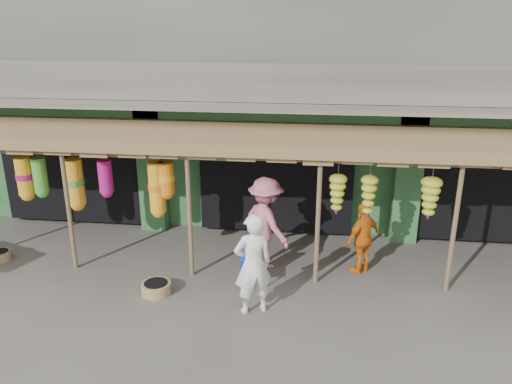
# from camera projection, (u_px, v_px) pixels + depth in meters

# --- Properties ---
(ground) EXTENTS (80.00, 80.00, 0.00)m
(ground) POSITION_uv_depth(u_px,v_px,m) (266.00, 274.00, 10.21)
(ground) COLOR #514C47
(ground) RESTS_ON ground
(building) EXTENTS (16.40, 6.80, 7.00)m
(building) POSITION_uv_depth(u_px,v_px,m) (286.00, 80.00, 13.67)
(building) COLOR gray
(building) RESTS_ON ground
(awning) EXTENTS (14.00, 2.70, 2.79)m
(awning) POSITION_uv_depth(u_px,v_px,m) (263.00, 143.00, 10.13)
(awning) COLOR brown
(awning) RESTS_ON ground
(blue_chair) EXTENTS (0.47, 0.48, 0.90)m
(blue_chair) POSITION_uv_depth(u_px,v_px,m) (251.00, 261.00, 9.67)
(blue_chair) COLOR #1939A4
(blue_chair) RESTS_ON ground
(basket_mid) EXTENTS (0.58, 0.58, 0.22)m
(basket_mid) POSITION_uv_depth(u_px,v_px,m) (156.00, 288.00, 9.47)
(basket_mid) COLOR brown
(basket_mid) RESTS_ON ground
(basket_right) EXTENTS (0.44, 0.44, 0.20)m
(basket_right) POSITION_uv_depth(u_px,v_px,m) (1.00, 256.00, 10.79)
(basket_right) COLOR olive
(basket_right) RESTS_ON ground
(person_front) EXTENTS (0.80, 0.69, 1.86)m
(person_front) POSITION_uv_depth(u_px,v_px,m) (253.00, 264.00, 8.62)
(person_front) COLOR white
(person_front) RESTS_ON ground
(person_vendor) EXTENTS (0.90, 0.87, 1.51)m
(person_vendor) POSITION_uv_depth(u_px,v_px,m) (363.00, 238.00, 10.08)
(person_vendor) COLOR orange
(person_vendor) RESTS_ON ground
(person_shopper) EXTENTS (1.40, 1.40, 1.95)m
(person_shopper) POSITION_uv_depth(u_px,v_px,m) (266.00, 223.00, 10.25)
(person_shopper) COLOR #CE6D80
(person_shopper) RESTS_ON ground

